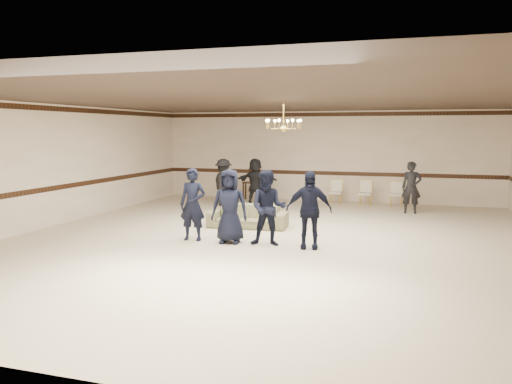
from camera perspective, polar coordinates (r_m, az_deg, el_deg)
room at (r=11.61m, az=1.82°, el=2.37°), size 12.01×14.01×3.21m
chair_rail at (r=18.46m, az=7.68°, el=2.10°), size 12.00×0.02×0.14m
crown_molding at (r=18.40m, az=7.78°, el=8.57°), size 12.00×0.02×0.14m
chandelier at (r=12.54m, az=3.09°, el=8.53°), size 0.94×0.94×0.89m
boy_a at (r=11.77m, az=-7.08°, el=-1.39°), size 0.63×0.44×1.66m
boy_b at (r=11.42m, az=-2.96°, el=-1.59°), size 0.88×0.64×1.66m
boy_c at (r=11.14m, az=1.38°, el=-1.79°), size 0.88×0.73×1.66m
boy_d at (r=10.93m, az=5.92°, el=-2.00°), size 1.03×0.56×1.66m
settee at (r=13.32m, az=-0.91°, el=-2.69°), size 2.10×0.96×0.60m
adult_left at (r=17.06m, az=-3.65°, el=1.07°), size 1.16×1.12×1.58m
adult_mid at (r=17.42m, az=-0.06°, el=1.20°), size 1.52×0.68×1.58m
adult_right at (r=16.22m, az=16.94°, el=0.49°), size 0.58×0.39×1.58m
banquet_chair_left at (r=17.64m, az=8.87°, el=-0.03°), size 0.41×0.41×0.84m
banquet_chair_mid at (r=17.52m, az=12.10°, el=-0.15°), size 0.42×0.42×0.84m
banquet_chair_right at (r=17.46m, az=15.37°, el=-0.27°), size 0.44×0.44×0.84m
console_table at (r=18.53m, az=-0.26°, el=0.11°), size 0.81×0.38×0.67m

